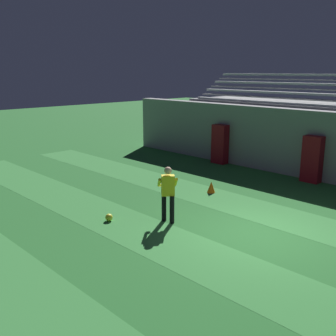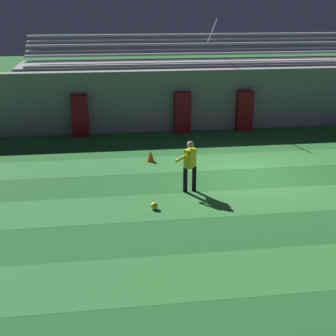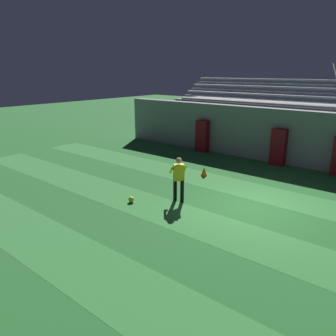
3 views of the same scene
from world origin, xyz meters
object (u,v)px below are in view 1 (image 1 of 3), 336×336
Objects in this scene: padding_pillar_gate_left at (312,159)px; goalkeeper at (168,191)px; soccer_ball at (109,217)px; traffic_cone at (211,187)px; padding_pillar_far_left at (220,144)px.

padding_pillar_gate_left is 7.16m from goalkeeper.
goalkeeper is 1.94m from soccer_ball.
padding_pillar_gate_left reaches higher than traffic_cone.
traffic_cone is at bearing -55.26° from padding_pillar_far_left.
padding_pillar_gate_left is 4.63m from padding_pillar_far_left.
goalkeeper is at bearing 44.22° from soccer_ball.
padding_pillar_gate_left is 4.45m from traffic_cone.
soccer_ball is 4.36m from traffic_cone.
padding_pillar_gate_left is 1.00× the size of padding_pillar_far_left.
padding_pillar_gate_left is 4.42× the size of traffic_cone.
traffic_cone is at bearing 85.65° from soccer_ball.
padding_pillar_far_left is 8.00m from goalkeeper.
padding_pillar_gate_left is at bearing 75.19° from soccer_ball.
goalkeeper reaches higher than traffic_cone.
traffic_cone is (0.33, 4.34, 0.10)m from soccer_ball.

